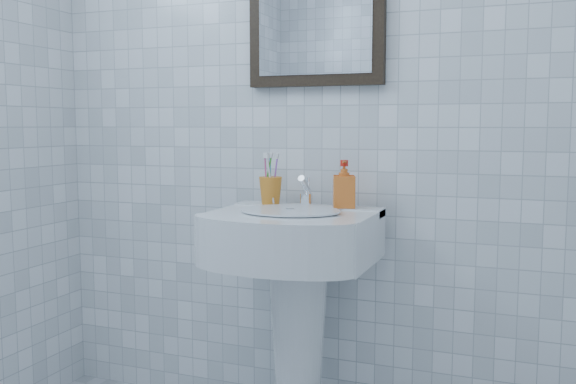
% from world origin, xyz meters
% --- Properties ---
extents(wall_back, '(2.20, 0.02, 2.50)m').
position_xyz_m(wall_back, '(0.00, 1.20, 1.25)').
color(wall_back, white).
rests_on(wall_back, ground).
extents(washbasin, '(0.54, 0.39, 0.83)m').
position_xyz_m(washbasin, '(-0.02, 0.98, 0.55)').
color(washbasin, white).
rests_on(washbasin, ground).
extents(faucet, '(0.04, 0.10, 0.11)m').
position_xyz_m(faucet, '(-0.02, 1.08, 0.86)').
color(faucet, white).
rests_on(faucet, washbasin).
extents(toothbrush_cup, '(0.10, 0.10, 0.10)m').
position_xyz_m(toothbrush_cup, '(-0.16, 1.09, 0.87)').
color(toothbrush_cup, orange).
rests_on(toothbrush_cup, washbasin).
extents(soap_dispenser, '(0.09, 0.10, 0.16)m').
position_xyz_m(soap_dispenser, '(0.12, 1.10, 0.90)').
color(soap_dispenser, '#CF4A14').
rests_on(soap_dispenser, washbasin).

